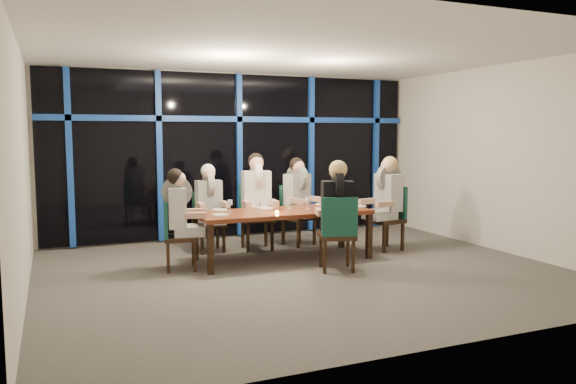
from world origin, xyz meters
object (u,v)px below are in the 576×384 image
Objects in this scene: chair_end_right at (390,214)px; wine_bottle at (344,200)px; water_pitcher at (335,204)px; diner_near_mid at (337,199)px; diner_end_right at (387,189)px; chair_near_mid at (338,230)px; chair_end_left at (174,232)px; diner_far_mid at (257,187)px; diner_far_right at (299,188)px; diner_far_left at (209,195)px; chair_far_left at (208,218)px; chair_far_right at (295,211)px; dining_table at (283,215)px; diner_end_left at (180,204)px; chair_far_mid at (256,212)px.

wine_bottle reaches higher than chair_end_right.
water_pitcher is at bearing -85.08° from chair_end_right.
chair_end_right is 1.02× the size of diner_near_mid.
chair_near_mid is at bearing -62.40° from diner_end_right.
chair_end_left is 2.28m from chair_near_mid.
diner_far_mid is 2.11m from diner_end_right.
diner_far_left is at bearing 159.19° from diner_far_right.
diner_far_mid reaches higher than diner_far_right.
chair_far_left is 0.93m from diner_far_mid.
diner_far_right is (1.55, -0.12, 0.43)m from chair_far_left.
chair_far_right is 2.50m from chair_end_left.
chair_far_right is 1.28m from water_pitcher.
diner_far_mid is at bearing -56.21° from chair_near_mid.
diner_far_right is at bearing 54.19° from dining_table.
chair_far_left is at bearing 142.21° from water_pitcher.
chair_end_left is 3.50m from diner_end_right.
diner_end_right is (2.70, -0.96, 0.07)m from diner_far_left.
diner_end_left is 2.34m from water_pitcher.
diner_end_left is at bearing -8.18° from chair_near_mid.
chair_end_right is at bearing -79.79° from chair_end_left.
water_pitcher is (2.32, -0.22, -0.09)m from diner_end_left.
wine_bottle is 1.79× the size of water_pitcher.
wine_bottle is (1.09, -0.98, -0.16)m from diner_far_mid.
diner_end_right is at bearing -79.73° from diner_end_left.
chair_far_right is at bearing -137.98° from diner_end_right.
chair_far_left is at bearing -26.02° from chair_end_left.
dining_table is 0.82m from water_pitcher.
chair_far_left is at bearing -22.69° from diner_end_left.
chair_far_mid reaches higher than water_pitcher.
diner_end_right is (-0.09, -0.01, 0.41)m from chair_end_right.
chair_end_right reaches higher than chair_far_left.
chair_end_left is (-2.29, -1.02, -0.03)m from chair_far_right.
diner_far_mid reaches higher than dining_table.
diner_far_left reaches higher than water_pitcher.
diner_far_right is at bearing -90.00° from chair_far_right.
diner_far_left is 5.33× the size of water_pitcher.
chair_far_right is (1.52, -0.04, 0.03)m from chair_far_left.
diner_near_mid is (0.03, 0.08, 0.41)m from chair_near_mid.
diner_end_left is (-0.68, -1.07, 0.39)m from chair_far_left.
chair_near_mid is at bearing -63.69° from chair_end_right.
water_pitcher is at bearing -97.89° from diner_near_mid.
diner_far_right is (0.68, 0.94, 0.29)m from dining_table.
chair_far_left is (-0.87, 1.06, -0.14)m from dining_table.
dining_table is 1.22m from chair_far_right.
water_pitcher is (0.35, 0.76, 0.25)m from chair_near_mid.
diner_far_left reaches higher than chair_far_right.
diner_far_right is 1.18m from water_pitcher.
diner_end_right is (3.47, 0.01, 0.46)m from chair_end_left.
diner_far_right reaches higher than chair_far_right.
diner_end_left is 3.39m from diner_end_right.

